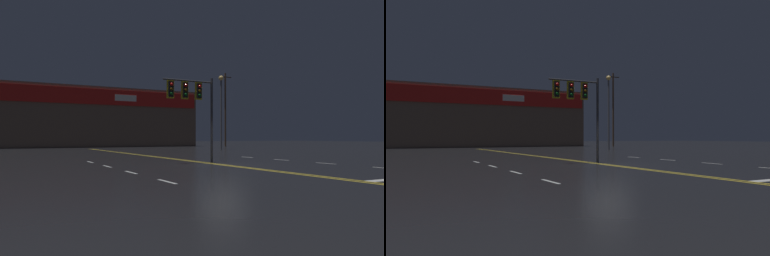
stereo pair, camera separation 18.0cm
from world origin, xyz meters
TOP-DOWN VIEW (x-y plane):
  - ground_plane at (0.00, 0.00)m, footprint 200.00×200.00m
  - road_markings at (1.20, -1.81)m, footprint 16.64×60.00m
  - traffic_signal_median at (-0.82, 1.94)m, footprint 3.14×0.36m
  - streetlight_far_left at (12.88, 20.22)m, footprint 0.56×0.56m
  - building_backdrop at (0.00, 40.36)m, footprint 35.62×10.23m
  - utility_pole_row at (1.23, 32.42)m, footprint 44.25×0.26m

SIDE VIEW (x-z plane):
  - ground_plane at x=0.00m, z-range 0.00..0.00m
  - road_markings at x=1.20m, z-range 0.00..0.01m
  - traffic_signal_median at x=-0.82m, z-range 1.32..6.18m
  - building_backdrop at x=0.00m, z-range 0.01..8.59m
  - streetlight_far_left at x=12.88m, z-range 1.26..9.90m
  - utility_pole_row at x=1.23m, z-range -0.01..11.46m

